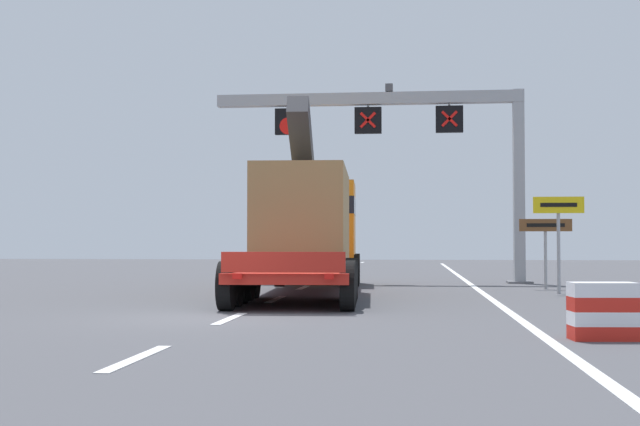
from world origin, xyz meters
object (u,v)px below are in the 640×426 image
heavy_haul_truck_red (310,227)px  exit_sign_yellow (559,221)px  overhead_lane_gantry (411,129)px  crash_barrier_striped (603,311)px  tourist_info_sign_brown (546,235)px

heavy_haul_truck_red → exit_sign_yellow: (7.41, -0.50, 0.16)m
overhead_lane_gantry → exit_sign_yellow: 8.58m
overhead_lane_gantry → exit_sign_yellow: size_ratio=4.13×
heavy_haul_truck_red → crash_barrier_striped: 13.88m
heavy_haul_truck_red → tourist_info_sign_brown: size_ratio=6.23×
overhead_lane_gantry → crash_barrier_striped: 19.35m
heavy_haul_truck_red → crash_barrier_striped: bearing=-63.9°
overhead_lane_gantry → heavy_haul_truck_red: (-3.10, -5.97, -3.80)m
heavy_haul_truck_red → tourist_info_sign_brown: bearing=15.3°
overhead_lane_gantry → heavy_haul_truck_red: bearing=-117.4°
exit_sign_yellow → tourist_info_sign_brown: size_ratio=1.26×
tourist_info_sign_brown → exit_sign_yellow: bearing=-90.2°
exit_sign_yellow → crash_barrier_striped: size_ratio=2.75×
exit_sign_yellow → heavy_haul_truck_red: bearing=176.2°
tourist_info_sign_brown → crash_barrier_striped: bearing=-95.3°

